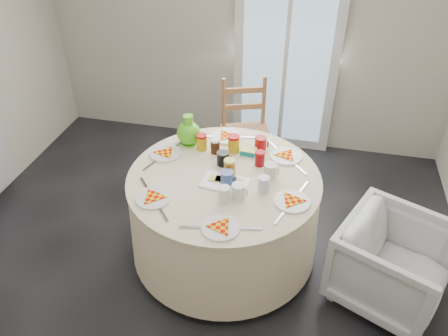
% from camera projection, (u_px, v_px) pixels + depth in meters
% --- Properties ---
extents(floor, '(4.00, 4.00, 0.00)m').
position_uv_depth(floor, '(193.00, 274.00, 3.25)').
color(floor, black).
rests_on(floor, ground).
extents(wall_back, '(4.00, 0.02, 2.60)m').
position_uv_depth(wall_back, '(247.00, 18.00, 4.07)').
color(wall_back, '#BCB5A3').
rests_on(wall_back, floor).
extents(glass_door, '(1.00, 0.08, 2.10)m').
position_uv_depth(glass_door, '(287.00, 49.00, 4.10)').
color(glass_door, silver).
rests_on(glass_door, floor).
extents(table, '(1.38, 1.38, 0.70)m').
position_uv_depth(table, '(224.00, 214.00, 3.23)').
color(table, beige).
rests_on(table, floor).
extents(wooden_chair, '(0.54, 0.53, 0.96)m').
position_uv_depth(wooden_chair, '(246.00, 135.00, 3.96)').
color(wooden_chair, '#A5774C').
rests_on(wooden_chair, floor).
extents(armchair, '(0.85, 0.87, 0.69)m').
position_uv_depth(armchair, '(395.00, 256.00, 2.88)').
color(armchair, silver).
rests_on(armchair, floor).
extents(place_settings, '(1.48, 1.48, 0.02)m').
position_uv_depth(place_settings, '(224.00, 172.00, 3.00)').
color(place_settings, white).
rests_on(place_settings, table).
extents(jar_cluster, '(0.56, 0.34, 0.15)m').
position_uv_depth(jar_cluster, '(229.00, 146.00, 3.17)').
color(jar_cluster, '#AD7828').
rests_on(jar_cluster, table).
extents(butter_tub, '(0.12, 0.09, 0.05)m').
position_uv_depth(butter_tub, '(249.00, 147.00, 3.22)').
color(butter_tub, '#07938F').
rests_on(butter_tub, table).
extents(green_pitcher, '(0.22, 0.22, 0.24)m').
position_uv_depth(green_pitcher, '(188.00, 127.00, 3.28)').
color(green_pitcher, '#55CA20').
rests_on(green_pitcher, table).
extents(cheese_platter, '(0.34, 0.24, 0.04)m').
position_uv_depth(cheese_platter, '(225.00, 178.00, 2.93)').
color(cheese_platter, white).
rests_on(cheese_platter, table).
extents(mugs_glasses, '(0.73, 0.73, 0.12)m').
position_uv_depth(mugs_glasses, '(245.00, 167.00, 2.97)').
color(mugs_glasses, gray).
rests_on(mugs_glasses, table).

